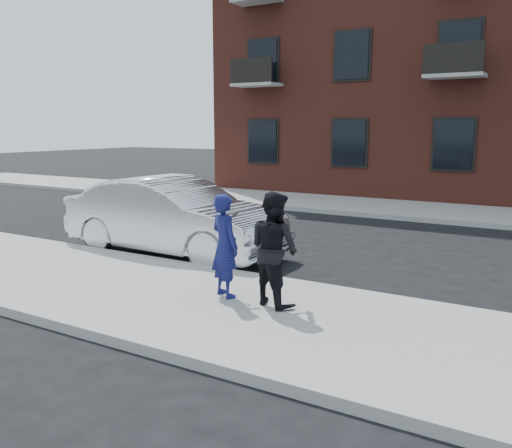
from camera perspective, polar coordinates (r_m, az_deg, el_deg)
The scene contains 8 objects.
ground at distance 8.26m, azimuth 0.59°, elevation -9.67°, with size 100.00×100.00×0.00m, color black.
near_sidewalk at distance 8.03m, azimuth -0.32°, elevation -9.68°, with size 50.00×3.50×0.15m, color gray.
near_curb at distance 9.54m, azimuth 5.32°, elevation -6.48°, with size 50.00×0.10×0.15m, color #999691.
far_sidewalk at distance 18.58m, azimuth 18.35°, elevation 1.24°, with size 50.00×3.50×0.15m, color gray.
far_curb at distance 16.85m, azimuth 17.00°, elevation 0.43°, with size 50.00×0.10×0.15m, color #999691.
silver_sedan at distance 12.10m, azimuth -8.67°, elevation 0.79°, with size 1.80×5.16×1.70m, color silver.
man_hoodie at distance 8.51m, azimuth -3.31°, elevation -2.28°, with size 0.71×0.60×1.64m.
man_peacoat at distance 8.10m, azimuth 1.90°, elevation -2.60°, with size 1.01×0.89×1.72m.
Camera 1 is at (3.91, -6.71, 2.81)m, focal length 38.00 mm.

